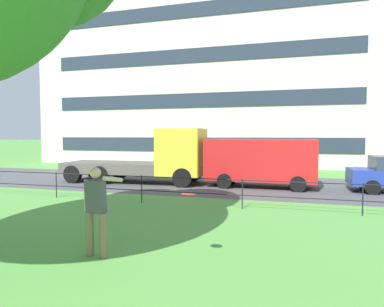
{
  "coord_description": "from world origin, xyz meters",
  "views": [
    {
      "loc": [
        1.41,
        0.84,
        2.43
      ],
      "look_at": [
        -0.99,
        9.25,
        1.95
      ],
      "focal_mm": 31.37,
      "sensor_mm": 36.0,
      "label": 1
    }
  ],
  "objects": [
    {
      "name": "person_thrower",
      "position": [
        -2.24,
        6.67,
        0.97
      ],
      "size": [
        0.57,
        0.75,
        1.79
      ],
      "color": "#846B4C",
      "rests_on": "ground"
    },
    {
      "name": "panel_van_center",
      "position": [
        0.21,
        16.73,
        1.27
      ],
      "size": [
        5.05,
        2.19,
        2.24
      ],
      "color": "red",
      "rests_on": "ground"
    },
    {
      "name": "frisbee",
      "position": [
        -0.33,
        6.7,
        1.35
      ],
      "size": [
        0.28,
        0.28,
        0.07
      ],
      "color": "red"
    },
    {
      "name": "park_fence",
      "position": [
        -0.0,
        11.83,
        0.67
      ],
      "size": [
        28.93,
        0.04,
        1.0
      ],
      "color": "black",
      "rests_on": "ground"
    },
    {
      "name": "flatbed_truck_right",
      "position": [
        -5.1,
        16.62,
        1.22
      ],
      "size": [
        7.37,
        2.64,
        2.75
      ],
      "color": "yellow",
      "rests_on": "ground"
    },
    {
      "name": "apartment_building_background",
      "position": [
        -5.46,
        31.14,
        6.99
      ],
      "size": [
        28.56,
        11.04,
        13.98
      ],
      "color": "beige",
      "rests_on": "ground"
    },
    {
      "name": "street_strip",
      "position": [
        0.0,
        17.13,
        0.0
      ],
      "size": [
        80.0,
        7.56,
        0.01
      ],
      "primitive_type": "cube",
      "color": "#4C4C51",
      "rests_on": "ground"
    }
  ]
}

